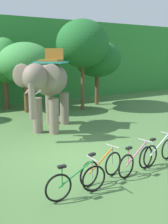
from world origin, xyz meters
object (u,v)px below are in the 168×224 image
object	(u,v)px
tree_center_left	(4,61)
bike_white	(159,151)
bike_pink	(136,161)
tree_left	(26,63)
tree_right	(97,59)
elephant	(49,83)
bike_green	(77,182)
tree_far_right	(83,44)
bike_orange	(102,168)

from	to	relation	value
tree_center_left	bike_white	world-z (taller)	tree_center_left
tree_center_left	bike_pink	world-z (taller)	tree_center_left
tree_left	bike_pink	world-z (taller)	tree_left
tree_right	elephant	distance (m)	7.37
tree_right	bike_green	size ratio (longest dim) A/B	2.62
tree_center_left	bike_green	xyz separation A→B (m)	(-2.07, -12.28, -2.70)
tree_far_right	bike_white	bearing A→B (deg)	-106.68
tree_right	tree_left	bearing A→B (deg)	179.12
tree_left	bike_green	size ratio (longest dim) A/B	2.47
tree_far_right	bike_orange	bearing A→B (deg)	-119.29
tree_center_left	tree_left	xyz separation A→B (m)	(0.76, -1.68, -0.10)
tree_center_left	bike_pink	xyz separation A→B (m)	(0.16, -12.02, -2.70)
tree_left	bike_white	size ratio (longest dim) A/B	2.49
elephant	bike_green	bearing A→B (deg)	-109.83
tree_center_left	tree_far_right	xyz separation A→B (m)	(4.01, -2.92, 1.06)
tree_center_left	bike_white	bearing A→B (deg)	-83.52
tree_right	elephant	bearing A→B (deg)	-142.74
tree_center_left	tree_far_right	world-z (taller)	tree_far_right
tree_left	tree_right	size ratio (longest dim) A/B	0.94
bike_green	bike_white	xyz separation A→B (m)	(3.41, 0.45, 0.00)
tree_far_right	elephant	xyz separation A→B (m)	(-3.88, -3.26, -1.94)
tree_right	bike_green	distance (m)	13.52
bike_white	tree_center_left	bearing A→B (deg)	96.48
bike_green	bike_pink	bearing A→B (deg)	6.58
bike_pink	tree_right	bearing A→B (deg)	60.61
tree_center_left	bike_orange	xyz separation A→B (m)	(-1.02, -11.88, -2.70)
tree_right	tree_far_right	bearing A→B (deg)	-148.91
tree_center_left	bike_white	distance (m)	12.20
tree_left	tree_far_right	bearing A→B (deg)	-20.90
bike_green	bike_orange	xyz separation A→B (m)	(1.06, 0.40, 0.00)
tree_left	elephant	xyz separation A→B (m)	(-0.63, -4.50, -0.78)
tree_far_right	bike_green	size ratio (longest dim) A/B	3.28
tree_far_right	bike_pink	xyz separation A→B (m)	(-3.85, -9.10, -3.75)
tree_center_left	tree_far_right	distance (m)	5.07
tree_far_right	bike_green	xyz separation A→B (m)	(-6.08, -9.36, -3.75)
tree_far_right	bike_white	xyz separation A→B (m)	(-2.67, -8.90, -3.75)
bike_white	tree_left	bearing A→B (deg)	93.28
bike_orange	bike_green	bearing A→B (deg)	-159.46
bike_orange	bike_pink	size ratio (longest dim) A/B	1.00
bike_pink	bike_green	bearing A→B (deg)	-173.42
tree_right	bike_pink	size ratio (longest dim) A/B	2.66
bike_orange	bike_pink	xyz separation A→B (m)	(1.17, -0.14, 0.00)
elephant	tree_left	bearing A→B (deg)	81.99
tree_center_left	tree_far_right	size ratio (longest dim) A/B	0.81
tree_right	elephant	world-z (taller)	tree_right
elephant	bike_green	world-z (taller)	elephant
bike_orange	bike_white	xyz separation A→B (m)	(2.36, 0.06, 0.00)
tree_left	elephant	world-z (taller)	tree_left
bike_white	bike_pink	bearing A→B (deg)	-170.61
bike_orange	bike_white	world-z (taller)	same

